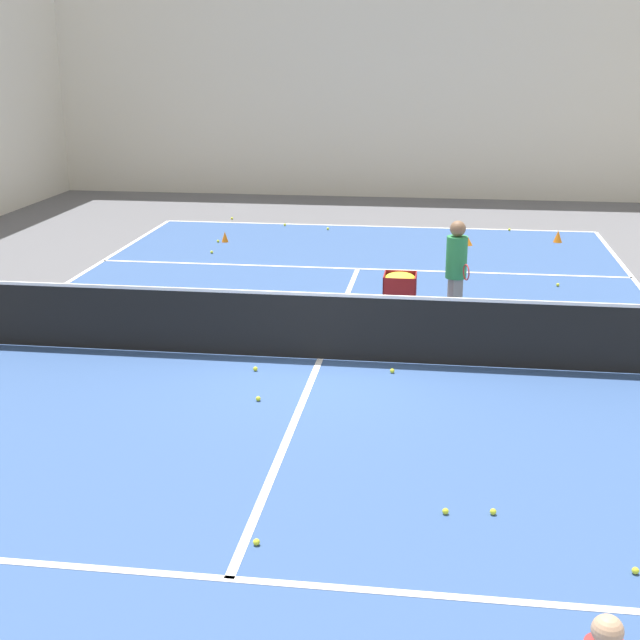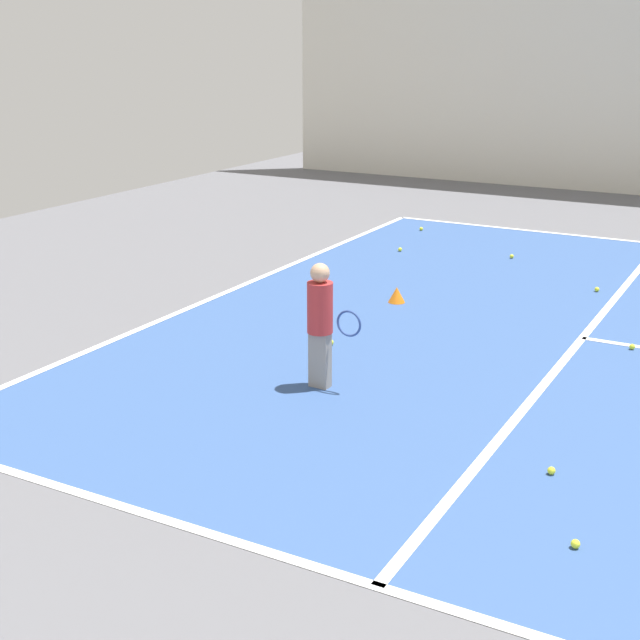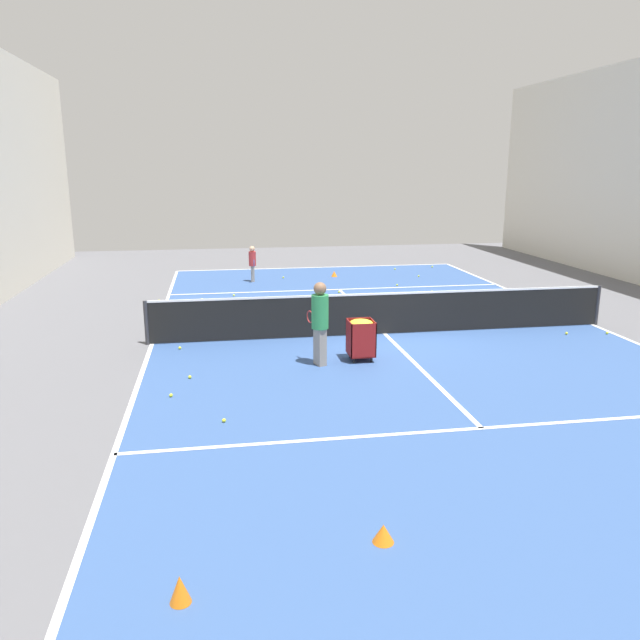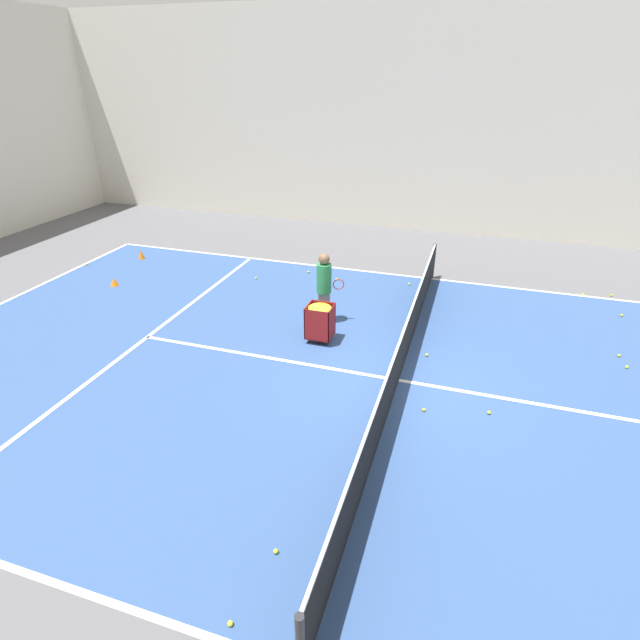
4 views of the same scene
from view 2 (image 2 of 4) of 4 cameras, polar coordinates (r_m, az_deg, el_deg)
name	(u,v)px [view 2 (image 2 of 4)]	position (r m, az deg, el deg)	size (l,w,h in m)	color
line_baseline_near	(242,285)	(13.29, -5.01, 2.22)	(11.80, 0.10, 0.00)	white
line_service_near	(582,338)	(11.40, 16.44, -1.11)	(11.80, 0.10, 0.00)	white
player_near_baseline	(321,317)	(9.20, 0.05, 0.18)	(0.28, 0.60, 1.35)	gray
training_cone_1	(397,295)	(12.42, 4.93, 1.63)	(0.24, 0.24, 0.22)	orange
tennis_ball_0	(632,347)	(11.17, 19.35, -1.62)	(0.07, 0.07, 0.07)	yellow
tennis_ball_1	(331,342)	(10.68, 0.70, -1.44)	(0.07, 0.07, 0.07)	yellow
tennis_ball_5	(575,544)	(6.90, 16.03, -13.61)	(0.07, 0.07, 0.07)	yellow
tennis_ball_7	(421,229)	(17.14, 6.50, 5.82)	(0.07, 0.07, 0.07)	yellow
tennis_ball_16	(597,289)	(13.53, 17.31, 1.89)	(0.07, 0.07, 0.07)	yellow
tennis_ball_18	(512,256)	(15.22, 12.17, 4.01)	(0.07, 0.07, 0.07)	yellow
tennis_ball_22	(551,471)	(7.89, 14.59, -9.31)	(0.07, 0.07, 0.07)	yellow
tennis_ball_25	(400,249)	(15.42, 5.15, 4.52)	(0.07, 0.07, 0.07)	yellow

